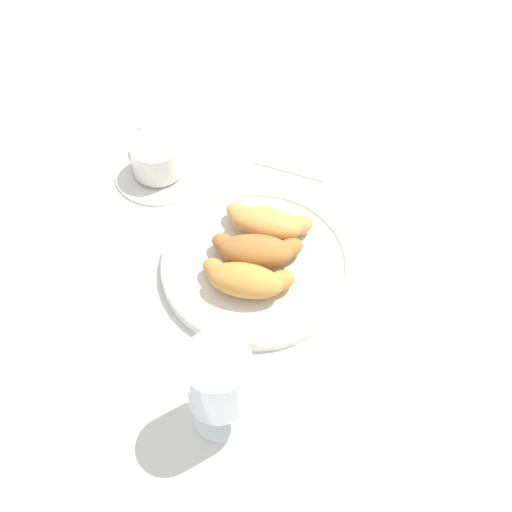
% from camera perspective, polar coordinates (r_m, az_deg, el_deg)
% --- Properties ---
extents(ground_plane, '(2.20, 2.20, 0.00)m').
position_cam_1_polar(ground_plane, '(0.95, -1.11, -1.79)').
color(ground_plane, silver).
extents(pastry_plate, '(0.26, 0.26, 0.02)m').
position_cam_1_polar(pastry_plate, '(0.95, -0.00, -0.71)').
color(pastry_plate, silver).
rests_on(pastry_plate, ground_plane).
extents(croissant_large, '(0.14, 0.08, 0.04)m').
position_cam_1_polar(croissant_large, '(0.90, -0.84, -1.94)').
color(croissant_large, '#CC893D').
rests_on(croissant_large, pastry_plate).
extents(croissant_small, '(0.13, 0.09, 0.04)m').
position_cam_1_polar(croissant_small, '(0.93, 0.02, 0.49)').
color(croissant_small, '#AD6B33').
rests_on(croissant_small, pastry_plate).
extents(croissant_extra, '(0.14, 0.07, 0.04)m').
position_cam_1_polar(croissant_extra, '(0.96, 0.88, 2.77)').
color(croissant_extra, '#D6994C').
rests_on(croissant_extra, pastry_plate).
extents(coffee_cup_near, '(0.14, 0.14, 0.06)m').
position_cam_1_polar(coffee_cup_near, '(1.07, -8.16, 7.76)').
color(coffee_cup_near, silver).
rests_on(coffee_cup_near, ground_plane).
extents(juice_glass_left, '(0.08, 0.08, 0.14)m').
position_cam_1_polar(juice_glass_left, '(0.76, -3.15, -10.19)').
color(juice_glass_left, white).
rests_on(juice_glass_left, ground_plane).
extents(folded_napkin, '(0.11, 0.11, 0.01)m').
position_cam_1_polar(folded_napkin, '(1.11, 3.64, 8.88)').
color(folded_napkin, silver).
rests_on(folded_napkin, ground_plane).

